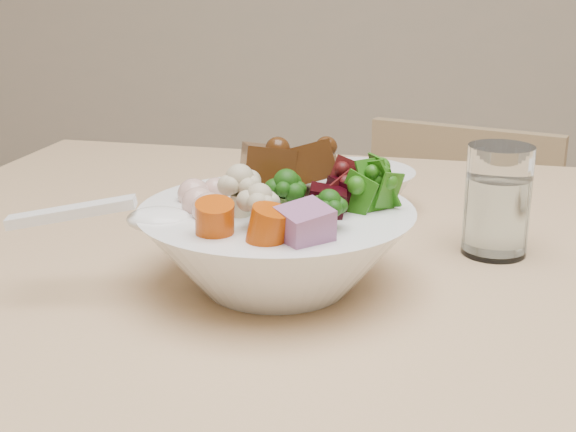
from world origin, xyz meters
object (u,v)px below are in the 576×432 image
(chair_far, at_px, (438,318))
(water_glass, at_px, (497,205))
(food_bowl, at_px, (279,241))
(side_bowl, at_px, (355,190))

(chair_far, xyz_separation_m, water_glass, (0.00, -0.62, 0.41))
(food_bowl, height_order, side_bowl, food_bowl)
(chair_far, distance_m, food_bowl, 0.85)
(chair_far, distance_m, side_bowl, 0.63)
(chair_far, relative_size, water_glass, 7.18)
(chair_far, bearing_deg, water_glass, -68.88)
(water_glass, bearing_deg, food_bowl, -151.89)
(chair_far, height_order, water_glass, water_glass)
(food_bowl, xyz_separation_m, water_glass, (0.20, 0.11, 0.01))
(chair_far, xyz_separation_m, food_bowl, (-0.20, -0.72, 0.40))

